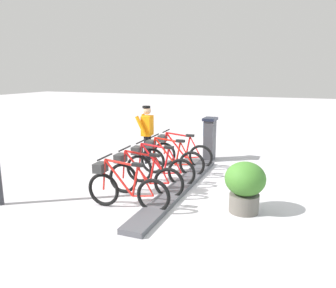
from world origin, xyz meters
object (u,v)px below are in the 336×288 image
at_px(bike_docked_1, 169,159).
at_px(planter_bush, 245,184).
at_px(payment_kiosk, 210,138).
at_px(bike_docked_3, 142,176).
at_px(worker_near_rack, 147,132).
at_px(bike_docked_4, 124,188).
at_px(bike_docked_0, 180,152).
at_px(bike_docked_2, 157,167).

relative_size(bike_docked_1, planter_bush, 1.77).
bearing_deg(planter_bush, payment_kiosk, -65.30).
relative_size(bike_docked_3, worker_near_rack, 1.04).
distance_m(bike_docked_1, bike_docked_4, 2.34).
height_order(bike_docked_3, bike_docked_4, same).
xyz_separation_m(worker_near_rack, planter_bush, (-3.17, 2.46, -0.37)).
xyz_separation_m(bike_docked_0, bike_docked_3, (0.00, 2.34, 0.00)).
bearing_deg(bike_docked_2, bike_docked_0, -90.00).
xyz_separation_m(payment_kiosk, bike_docked_3, (0.57, 3.39, -0.24)).
height_order(payment_kiosk, bike_docked_2, payment_kiosk).
distance_m(payment_kiosk, bike_docked_0, 1.22).
bearing_deg(worker_near_rack, bike_docked_3, 112.82).
bearing_deg(payment_kiosk, planter_bush, 114.70).
relative_size(bike_docked_4, worker_near_rack, 1.04).
height_order(bike_docked_2, worker_near_rack, worker_near_rack).
xyz_separation_m(payment_kiosk, planter_bush, (-1.59, 3.46, -0.12)).
bearing_deg(bike_docked_4, payment_kiosk, -97.80).
bearing_deg(worker_near_rack, bike_docked_4, 107.59).
xyz_separation_m(bike_docked_4, planter_bush, (-2.16, -0.71, 0.11)).
height_order(payment_kiosk, planter_bush, payment_kiosk).
height_order(payment_kiosk, bike_docked_4, payment_kiosk).
distance_m(bike_docked_0, bike_docked_3, 2.34).
bearing_deg(bike_docked_2, bike_docked_3, 90.00).
height_order(bike_docked_2, bike_docked_3, same).
relative_size(worker_near_rack, planter_bush, 1.71).
relative_size(bike_docked_0, bike_docked_3, 1.00).
bearing_deg(bike_docked_2, bike_docked_4, 90.00).
bearing_deg(bike_docked_4, bike_docked_0, -90.00).
xyz_separation_m(payment_kiosk, bike_docked_2, (0.57, 2.61, -0.24)).
relative_size(payment_kiosk, planter_bush, 1.32).
xyz_separation_m(bike_docked_1, bike_docked_2, (0.00, 0.78, 0.00)).
bearing_deg(bike_docked_3, bike_docked_2, -90.00).
height_order(bike_docked_3, planter_bush, bike_docked_3).
bearing_deg(bike_docked_1, worker_near_rack, -39.42).
height_order(worker_near_rack, planter_bush, worker_near_rack).
xyz_separation_m(bike_docked_0, bike_docked_4, (0.00, 3.13, 0.00)).
height_order(bike_docked_2, bike_docked_4, same).
bearing_deg(payment_kiosk, bike_docked_1, 72.63).
distance_m(bike_docked_0, bike_docked_1, 0.78).
xyz_separation_m(bike_docked_0, planter_bush, (-2.16, 2.42, 0.11)).
relative_size(bike_docked_0, planter_bush, 1.77).
xyz_separation_m(bike_docked_2, worker_near_rack, (1.01, -1.61, 0.48)).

